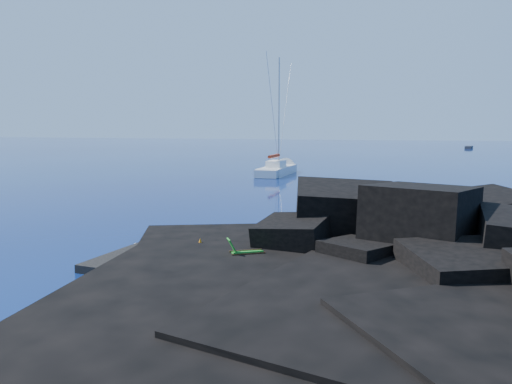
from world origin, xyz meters
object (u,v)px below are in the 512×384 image
Objects in this scene: sailboat at (277,174)px; marker_cone at (200,243)px; deck_chair at (247,247)px; distant_boat_a at (469,148)px; sunbather at (244,265)px.

sailboat is 39.40m from marker_cone.
deck_chair is 3.02× the size of marker_cone.
sailboat is at bearing -97.66° from distant_boat_a.
deck_chair reaches higher than distant_boat_a.
distant_boat_a is (31.40, 84.84, 0.00)m from sailboat.
sailboat is at bearing 68.72° from sunbather.
sunbather is (9.16, -41.49, 0.51)m from sailboat.
deck_chair is at bearing 69.25° from sunbather.
sunbather is (0.33, -1.42, -0.35)m from deck_chair.
deck_chair reaches higher than sunbather.
deck_chair is 2.91m from marker_cone.
sailboat is at bearing 70.99° from deck_chair.
distant_boat_a is (22.24, 126.33, -0.51)m from sunbather.
sailboat reaches higher than deck_chair.
distant_boat_a is (25.22, 123.74, -0.60)m from marker_cone.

